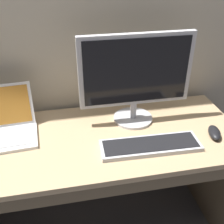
{
  "coord_description": "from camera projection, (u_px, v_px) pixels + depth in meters",
  "views": [
    {
      "loc": [
        -0.12,
        -1.11,
        1.59
      ],
      "look_at": [
        0.1,
        0.0,
        0.88
      ],
      "focal_mm": 43.89,
      "sensor_mm": 36.0,
      "label": 1
    }
  ],
  "objects": [
    {
      "name": "computer_mouse",
      "position": [
        214.0,
        133.0,
        1.39
      ],
      "size": [
        0.09,
        0.13,
        0.04
      ],
      "primitive_type": "ellipsoid",
      "rotation": [
        0.0,
        0.0,
        -0.28
      ],
      "color": "black",
      "rests_on": "desk"
    },
    {
      "name": "laptop_white",
      "position": [
        5.0,
        128.0,
        1.38
      ],
      "size": [
        0.32,
        0.3,
        0.23
      ],
      "color": "white",
      "rests_on": "desk"
    },
    {
      "name": "wired_keyboard",
      "position": [
        150.0,
        146.0,
        1.31
      ],
      "size": [
        0.49,
        0.16,
        0.02
      ],
      "color": "#BCBCC1",
      "rests_on": "desk"
    },
    {
      "name": "external_monitor",
      "position": [
        136.0,
        76.0,
        1.38
      ],
      "size": [
        0.58,
        0.22,
        0.49
      ],
      "color": "#B7B7BC",
      "rests_on": "desk"
    },
    {
      "name": "desk",
      "position": [
        95.0,
        170.0,
        1.49
      ],
      "size": [
        1.54,
        0.63,
        0.74
      ],
      "color": "tan",
      "rests_on": "ground"
    }
  ]
}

